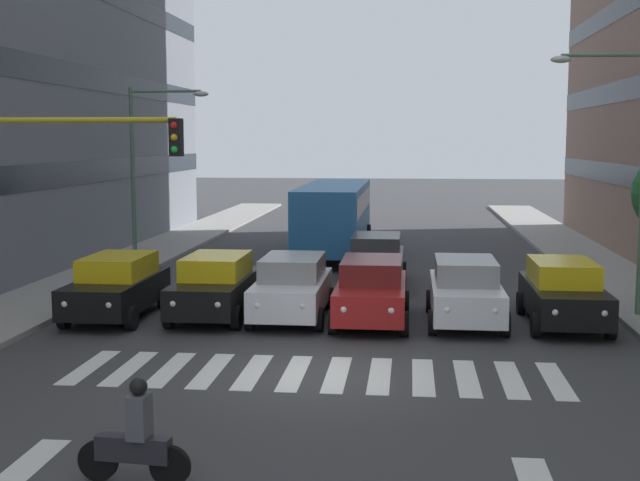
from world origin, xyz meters
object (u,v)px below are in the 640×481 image
object	(u,v)px
car_2	(372,290)
car_5	(117,286)
bus_behind_traffic	(335,211)
street_lamp_right	(146,157)
car_1	(465,291)
traffic_light_gantry	(33,197)
car_3	(292,287)
car_0	(563,293)
motorcycle_with_rider	(135,440)
car_row2_0	(376,260)
car_4	(215,286)
street_lamp_left	(629,155)

from	to	relation	value
car_2	car_5	bearing A→B (deg)	0.50
car_2	bus_behind_traffic	distance (m)	13.67
car_5	street_lamp_right	distance (m)	8.71
car_1	traffic_light_gantry	bearing A→B (deg)	32.03
car_1	street_lamp_right	size ratio (longest dim) A/B	0.67
car_3	car_5	world-z (taller)	same
car_0	motorcycle_with_rider	size ratio (longest dim) A/B	2.61
car_row2_0	car_0	bearing A→B (deg)	132.86
car_1	car_4	distance (m)	6.84
car_4	car_row2_0	world-z (taller)	same
car_3	car_4	xyz separation A→B (m)	(2.14, 0.01, 0.00)
car_2	traffic_light_gantry	bearing A→B (deg)	39.58
car_0	bus_behind_traffic	xyz separation A→B (m)	(7.25, -13.26, 0.97)
motorcycle_with_rider	car_3	bearing A→B (deg)	-93.39
street_lamp_left	car_0	bearing A→B (deg)	29.26
bus_behind_traffic	motorcycle_with_rider	xyz separation A→B (m)	(0.67, 24.56, -1.21)
car_1	street_lamp_left	distance (m)	5.72
car_row2_0	traffic_light_gantry	world-z (taller)	traffic_light_gantry
car_1	motorcycle_with_rider	bearing A→B (deg)	64.60
car_3	motorcycle_with_rider	size ratio (longest dim) A/B	2.61
car_4	car_row2_0	size ratio (longest dim) A/B	1.00
motorcycle_with_rider	street_lamp_right	bearing A→B (deg)	-73.08
car_row2_0	street_lamp_left	xyz separation A→B (m)	(-6.95, 4.57, 3.60)
motorcycle_with_rider	street_lamp_left	size ratio (longest dim) A/B	0.24
car_5	car_0	bearing A→B (deg)	-178.77
car_0	car_1	world-z (taller)	same
car_0	car_1	xyz separation A→B (m)	(2.56, -0.00, 0.00)
car_row2_0	motorcycle_with_rider	bearing A→B (deg)	80.73
car_3	street_lamp_right	xyz separation A→B (m)	(6.43, -7.52, 3.37)
car_4	bus_behind_traffic	bearing A→B (deg)	-99.24
car_row2_0	car_3	bearing A→B (deg)	69.23
car_row2_0	street_lamp_right	bearing A→B (deg)	-13.48
bus_behind_traffic	street_lamp_right	world-z (taller)	street_lamp_right
car_3	street_lamp_right	size ratio (longest dim) A/B	0.67
bus_behind_traffic	traffic_light_gantry	xyz separation A→B (m)	(4.60, 19.07, 1.86)
car_5	traffic_light_gantry	distance (m)	6.24
car_5	car_row2_0	bearing A→B (deg)	-139.89
street_lamp_left	motorcycle_with_rider	bearing A→B (deg)	51.73
car_2	motorcycle_with_rider	bearing A→B (deg)	75.53
car_0	motorcycle_with_rider	world-z (taller)	car_0
car_0	car_2	size ratio (longest dim) A/B	1.00
car_2	car_5	distance (m)	7.03
car_1	traffic_light_gantry	world-z (taller)	traffic_light_gantry
car_0	traffic_light_gantry	size ratio (longest dim) A/B	0.81
car_4	car_5	bearing A→B (deg)	7.18
car_0	bus_behind_traffic	size ratio (longest dim) A/B	0.42
car_row2_0	street_lamp_left	world-z (taller)	street_lamp_left
street_lamp_right	car_2	bearing A→B (deg)	137.82
car_2	traffic_light_gantry	distance (m)	9.26
traffic_light_gantry	car_2	bearing A→B (deg)	-140.42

